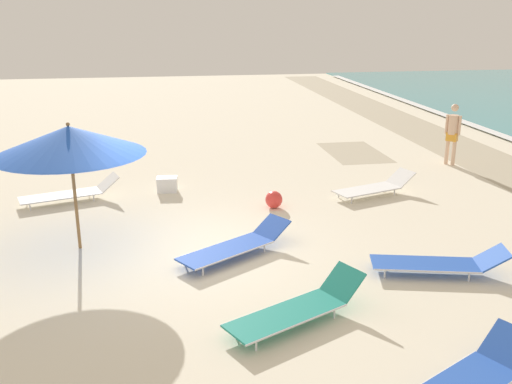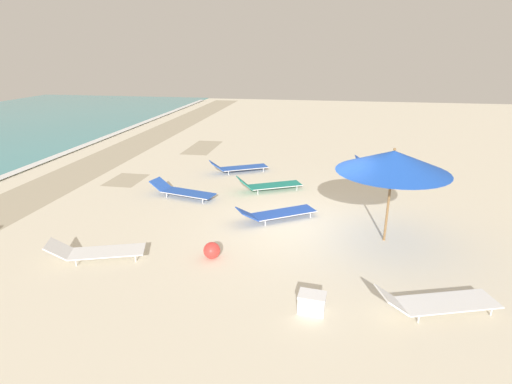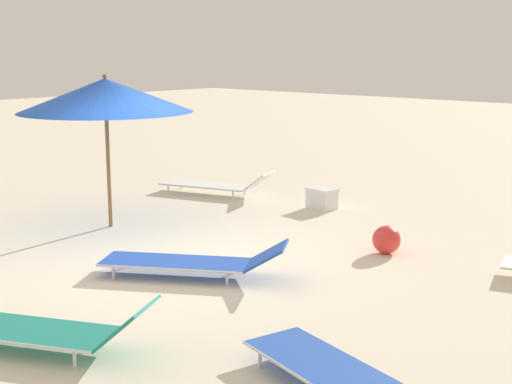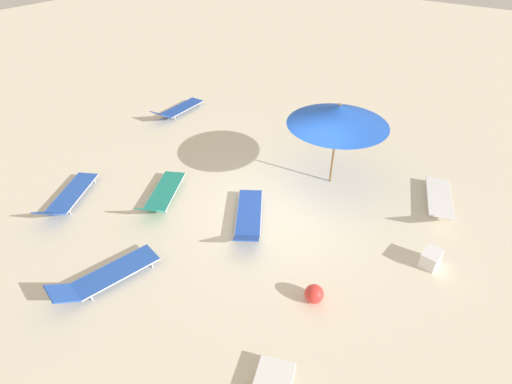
{
  "view_description": "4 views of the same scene",
  "coord_description": "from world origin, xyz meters",
  "px_view_note": "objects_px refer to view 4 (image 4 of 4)",
  "views": [
    {
      "loc": [
        9.93,
        -0.27,
        4.27
      ],
      "look_at": [
        -0.58,
        1.51,
        0.88
      ],
      "focal_mm": 40.0,
      "sensor_mm": 36.0,
      "label": 1
    },
    {
      "loc": [
        -10.01,
        -0.23,
        4.55
      ],
      "look_at": [
        0.11,
        1.52,
        0.91
      ],
      "focal_mm": 28.0,
      "sensor_mm": 36.0,
      "label": 2
    },
    {
      "loc": [
        6.13,
        7.25,
        2.78
      ],
      "look_at": [
        0.07,
        1.7,
        1.12
      ],
      "focal_mm": 50.0,
      "sensor_mm": 36.0,
      "label": 3
    },
    {
      "loc": [
        -4.12,
        7.14,
        6.55
      ],
      "look_at": [
        0.37,
        0.71,
        0.82
      ],
      "focal_mm": 28.0,
      "sensor_mm": 36.0,
      "label": 4
    }
  ],
  "objects_px": {
    "sun_lounger_beside_umbrella": "(249,217)",
    "beach_ball": "(314,294)",
    "sun_lounger_under_umbrella": "(162,194)",
    "sun_lounger_mid_beach_solo": "(178,109)",
    "sun_lounger_near_water_right": "(106,275)",
    "beach_umbrella": "(339,115)",
    "cooler_box": "(431,258)",
    "sun_lounger_mid_beach_pair_b": "(440,201)",
    "sun_lounger_near_water_left": "(69,196)"
  },
  "relations": [
    {
      "from": "cooler_box",
      "to": "sun_lounger_under_umbrella",
      "type": "bearing_deg",
      "value": 110.69
    },
    {
      "from": "sun_lounger_under_umbrella",
      "to": "sun_lounger_near_water_right",
      "type": "height_order",
      "value": "sun_lounger_under_umbrella"
    },
    {
      "from": "sun_lounger_near_water_right",
      "to": "sun_lounger_mid_beach_pair_b",
      "type": "relative_size",
      "value": 0.99
    },
    {
      "from": "sun_lounger_mid_beach_solo",
      "to": "cooler_box",
      "type": "height_order",
      "value": "sun_lounger_mid_beach_solo"
    },
    {
      "from": "sun_lounger_under_umbrella",
      "to": "sun_lounger_near_water_left",
      "type": "distance_m",
      "value": 2.49
    },
    {
      "from": "sun_lounger_beside_umbrella",
      "to": "sun_lounger_near_water_left",
      "type": "distance_m",
      "value": 4.89
    },
    {
      "from": "cooler_box",
      "to": "beach_umbrella",
      "type": "bearing_deg",
      "value": 68.58
    },
    {
      "from": "sun_lounger_mid_beach_solo",
      "to": "beach_ball",
      "type": "height_order",
      "value": "sun_lounger_mid_beach_solo"
    },
    {
      "from": "sun_lounger_under_umbrella",
      "to": "sun_lounger_near_water_left",
      "type": "bearing_deg",
      "value": 10.14
    },
    {
      "from": "sun_lounger_under_umbrella",
      "to": "sun_lounger_mid_beach_solo",
      "type": "bearing_deg",
      "value": -77.18
    },
    {
      "from": "beach_umbrella",
      "to": "cooler_box",
      "type": "height_order",
      "value": "beach_umbrella"
    },
    {
      "from": "sun_lounger_beside_umbrella",
      "to": "sun_lounger_near_water_right",
      "type": "distance_m",
      "value": 3.54
    },
    {
      "from": "beach_umbrella",
      "to": "sun_lounger_mid_beach_solo",
      "type": "relative_size",
      "value": 1.16
    },
    {
      "from": "sun_lounger_near_water_left",
      "to": "beach_umbrella",
      "type": "bearing_deg",
      "value": -164.88
    },
    {
      "from": "sun_lounger_near_water_right",
      "to": "sun_lounger_mid_beach_solo",
      "type": "distance_m",
      "value": 8.33
    },
    {
      "from": "sun_lounger_under_umbrella",
      "to": "sun_lounger_mid_beach_solo",
      "type": "height_order",
      "value": "sun_lounger_under_umbrella"
    },
    {
      "from": "beach_umbrella",
      "to": "sun_lounger_mid_beach_pair_b",
      "type": "xyz_separation_m",
      "value": [
        -2.9,
        -0.55,
        -1.86
      ]
    },
    {
      "from": "sun_lounger_under_umbrella",
      "to": "sun_lounger_beside_umbrella",
      "type": "height_order",
      "value": "sun_lounger_under_umbrella"
    },
    {
      "from": "sun_lounger_beside_umbrella",
      "to": "beach_ball",
      "type": "xyz_separation_m",
      "value": [
        -2.49,
        1.21,
        -0.01
      ]
    },
    {
      "from": "sun_lounger_beside_umbrella",
      "to": "sun_lounger_mid_beach_solo",
      "type": "relative_size",
      "value": 0.98
    },
    {
      "from": "sun_lounger_under_umbrella",
      "to": "sun_lounger_near_water_right",
      "type": "xyz_separation_m",
      "value": [
        -1.12,
        2.71,
        -0.01
      ]
    },
    {
      "from": "sun_lounger_mid_beach_pair_b",
      "to": "cooler_box",
      "type": "distance_m",
      "value": 2.28
    },
    {
      "from": "sun_lounger_beside_umbrella",
      "to": "sun_lounger_near_water_right",
      "type": "relative_size",
      "value": 0.98
    },
    {
      "from": "sun_lounger_near_water_left",
      "to": "sun_lounger_mid_beach_pair_b",
      "type": "xyz_separation_m",
      "value": [
        -8.17,
        -5.46,
        0.0
      ]
    },
    {
      "from": "sun_lounger_mid_beach_solo",
      "to": "sun_lounger_mid_beach_pair_b",
      "type": "distance_m",
      "value": 9.67
    },
    {
      "from": "beach_umbrella",
      "to": "sun_lounger_mid_beach_solo",
      "type": "height_order",
      "value": "beach_umbrella"
    },
    {
      "from": "sun_lounger_under_umbrella",
      "to": "sun_lounger_beside_umbrella",
      "type": "distance_m",
      "value": 2.51
    },
    {
      "from": "sun_lounger_beside_umbrella",
      "to": "sun_lounger_mid_beach_solo",
      "type": "xyz_separation_m",
      "value": [
        5.93,
        -3.66,
        0.0
      ]
    },
    {
      "from": "sun_lounger_under_umbrella",
      "to": "sun_lounger_mid_beach_solo",
      "type": "xyz_separation_m",
      "value": [
        3.49,
        -4.23,
        -0.01
      ]
    },
    {
      "from": "sun_lounger_beside_umbrella",
      "to": "beach_umbrella",
      "type": "bearing_deg",
      "value": -139.11
    },
    {
      "from": "sun_lounger_near_water_left",
      "to": "sun_lounger_beside_umbrella",
      "type": "bearing_deg",
      "value": 177.06
    },
    {
      "from": "beach_ball",
      "to": "sun_lounger_under_umbrella",
      "type": "bearing_deg",
      "value": -7.35
    },
    {
      "from": "sun_lounger_under_umbrella",
      "to": "sun_lounger_mid_beach_pair_b",
      "type": "distance_m",
      "value": 7.35
    },
    {
      "from": "beach_umbrella",
      "to": "beach_ball",
      "type": "bearing_deg",
      "value": 112.08
    },
    {
      "from": "sun_lounger_near_water_right",
      "to": "sun_lounger_mid_beach_pair_b",
      "type": "height_order",
      "value": "sun_lounger_mid_beach_pair_b"
    },
    {
      "from": "sun_lounger_near_water_left",
      "to": "sun_lounger_mid_beach_solo",
      "type": "bearing_deg",
      "value": -103.23
    },
    {
      "from": "beach_ball",
      "to": "cooler_box",
      "type": "distance_m",
      "value": 2.87
    },
    {
      "from": "cooler_box",
      "to": "sun_lounger_mid_beach_solo",
      "type": "bearing_deg",
      "value": 81.95
    },
    {
      "from": "beach_umbrella",
      "to": "beach_ball",
      "type": "distance_m",
      "value": 4.77
    },
    {
      "from": "sun_lounger_near_water_left",
      "to": "sun_lounger_near_water_right",
      "type": "height_order",
      "value": "sun_lounger_near_water_left"
    },
    {
      "from": "cooler_box",
      "to": "beach_ball",
      "type": "bearing_deg",
      "value": 151.24
    },
    {
      "from": "sun_lounger_beside_umbrella",
      "to": "cooler_box",
      "type": "bearing_deg",
      "value": 162.9
    },
    {
      "from": "beach_umbrella",
      "to": "sun_lounger_near_water_left",
      "type": "distance_m",
      "value": 7.44
    },
    {
      "from": "sun_lounger_under_umbrella",
      "to": "beach_ball",
      "type": "bearing_deg",
      "value": 146.0
    },
    {
      "from": "sun_lounger_beside_umbrella",
      "to": "beach_ball",
      "type": "distance_m",
      "value": 2.77
    },
    {
      "from": "sun_lounger_near_water_right",
      "to": "beach_ball",
      "type": "xyz_separation_m",
      "value": [
        -3.81,
        -2.08,
        -0.01
      ]
    },
    {
      "from": "sun_lounger_beside_umbrella",
      "to": "sun_lounger_mid_beach_pair_b",
      "type": "xyz_separation_m",
      "value": [
        -3.74,
        -3.4,
        0.01
      ]
    },
    {
      "from": "sun_lounger_mid_beach_pair_b",
      "to": "beach_ball",
      "type": "xyz_separation_m",
      "value": [
        1.25,
        4.61,
        -0.01
      ]
    },
    {
      "from": "sun_lounger_near_water_left",
      "to": "sun_lounger_mid_beach_solo",
      "type": "xyz_separation_m",
      "value": [
        1.5,
        -5.72,
        -0.0
      ]
    },
    {
      "from": "beach_umbrella",
      "to": "sun_lounger_under_umbrella",
      "type": "relative_size",
      "value": 1.19
    }
  ]
}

